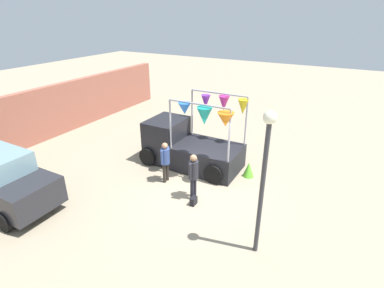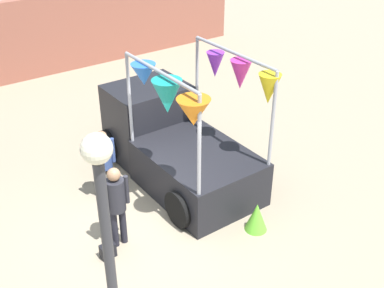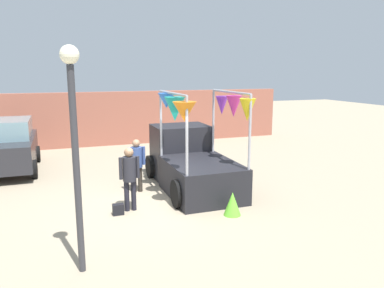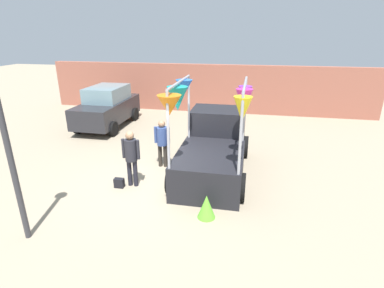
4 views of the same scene
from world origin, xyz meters
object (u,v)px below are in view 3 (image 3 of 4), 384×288
Objects in this scene: vendor_truck at (190,158)px; handbag at (118,209)px; parked_car at (9,146)px; street_lamp at (74,130)px; person_vendor at (137,161)px; folded_kite_bundle_lime at (232,204)px; person_customer at (129,173)px.

handbag is at bearing -146.11° from vendor_truck.
handbag is at bearing -61.54° from parked_car.
street_lamp is (1.97, -8.04, 1.66)m from parked_car.
person_vendor is 3.32m from folded_kite_bundle_lime.
handbag is 2.89m from folded_kite_bundle_lime.
handbag is at bearing -116.58° from person_vendor.
person_customer is at bearing 153.22° from folded_kite_bundle_lime.
handbag is (-2.52, -1.70, -0.75)m from vendor_truck.
parked_car is (-5.53, 3.85, 0.06)m from vendor_truck.
handbag is (3.01, -5.55, -0.80)m from parked_car.
street_lamp reaches higher than person_vendor.
vendor_truck is 3.13m from handbag.
vendor_truck is 2.61× the size of person_vendor.
vendor_truck is 2.51× the size of person_customer.
parked_car is 5.46m from person_vendor.
vendor_truck is 2.64m from person_customer.
person_customer is at bearing 29.74° from handbag.
folded_kite_bundle_lime is at bearing -54.67° from person_vendor.
parked_car is 2.49× the size of person_vendor.
vendor_truck is 5.76m from street_lamp.
person_vendor is at bearing 65.80° from street_lamp.
person_customer reaches higher than handbag.
street_lamp reaches higher than person_customer.
vendor_truck is 1.05× the size of street_lamp.
parked_car is 8.71m from folded_kite_bundle_lime.
folded_kite_bundle_lime is (1.88, -2.65, -0.67)m from person_vendor.
parked_car is at bearing 145.14° from vendor_truck.
person_vendor reaches higher than handbag.
handbag is 3.66m from street_lamp.
vendor_truck is at bearing 1.24° from person_vendor.
person_vendor is (0.48, 1.46, -0.05)m from person_customer.
vendor_truck is 6.74m from parked_car.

